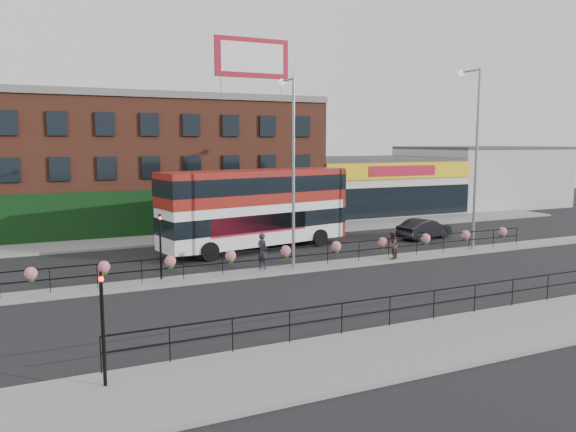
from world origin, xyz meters
name	(u,v)px	position (x,y,z in m)	size (l,w,h in m)	color
ground	(311,268)	(0.00, 0.00, 0.00)	(120.00, 120.00, 0.00)	black
south_pavement	(469,336)	(0.00, -12.00, 0.07)	(60.00, 4.00, 0.15)	gray
north_pavement	(236,234)	(0.00, 12.00, 0.07)	(60.00, 4.00, 0.15)	gray
median	(311,267)	(0.00, 0.00, 0.07)	(60.00, 1.60, 0.15)	gray
yellow_line_inner	(426,319)	(0.00, -9.70, 0.01)	(60.00, 0.10, 0.01)	gold
yellow_line_outer	(430,321)	(0.00, -9.88, 0.01)	(60.00, 0.10, 0.01)	gold
brick_building	(157,162)	(-4.00, 19.96, 5.13)	(25.00, 12.21, 10.30)	brown
supermarket	(364,185)	(16.00, 19.90, 2.65)	(15.00, 12.25, 5.30)	silver
warehouse_east	(480,176)	(30.75, 20.00, 3.15)	(14.50, 12.00, 6.30)	#ABACA7
billboard	(252,58)	(2.50, 14.99, 13.18)	(6.00, 0.29, 4.40)	maroon
median_railing	(311,249)	(0.00, 0.00, 1.05)	(30.04, 0.56, 1.23)	black
south_railing	(390,304)	(-2.00, -10.10, 0.96)	(20.04, 0.05, 1.12)	black
double_decker_bus	(257,201)	(-0.68, 6.24, 3.10)	(12.80, 5.21, 5.05)	white
car	(425,229)	(11.54, 5.00, 0.71)	(4.54, 2.34, 1.43)	black
pedestrian_a	(263,251)	(-2.62, 0.53, 1.09)	(0.69, 0.81, 1.88)	#22242D
pedestrian_b	(392,245)	(5.00, -0.34, 0.94)	(0.97, 0.90, 1.58)	#412E26
lamp_column_west	(291,156)	(-1.13, 0.14, 6.05)	(0.36, 1.75, 9.95)	gray
lamp_column_east	(474,143)	(11.40, 0.39, 6.73)	(0.40, 1.95, 11.11)	gray
traffic_light_south	(102,304)	(-12.00, -11.01, 2.47)	(0.15, 0.28, 3.65)	black
traffic_light_median	(160,232)	(-8.00, 0.39, 2.47)	(0.15, 0.28, 3.65)	black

